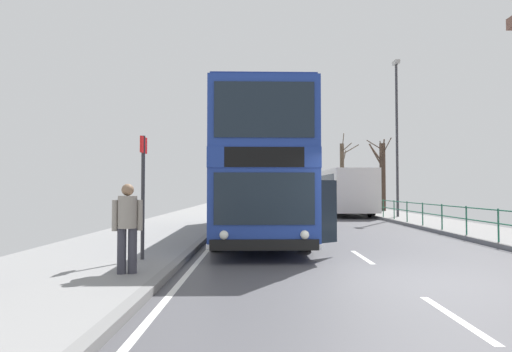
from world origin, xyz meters
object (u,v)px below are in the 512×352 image
object	(u,v)px
bare_tree_far_00	(382,175)
bare_tree_far_01	(342,173)
street_lamp_far_side	(397,127)
pedestrian_with_backpack	(128,221)
bus_stop_sign_near	(143,183)
background_bus_far_lane	(339,191)
double_decker_bus_main	(258,172)

from	to	relation	value
bare_tree_far_00	bare_tree_far_01	world-z (taller)	bare_tree_far_01
bare_tree_far_00	bare_tree_far_01	bearing A→B (deg)	93.58
street_lamp_far_side	bare_tree_far_00	size ratio (longest dim) A/B	1.71
pedestrian_with_backpack	bare_tree_far_00	world-z (taller)	bare_tree_far_00
pedestrian_with_backpack	bus_stop_sign_near	size ratio (longest dim) A/B	0.60
background_bus_far_lane	street_lamp_far_side	world-z (taller)	street_lamp_far_side
double_decker_bus_main	bare_tree_far_01	size ratio (longest dim) A/B	1.63
background_bus_far_lane	bus_stop_sign_near	xyz separation A→B (m)	(-8.05, -19.27, 0.21)
bus_stop_sign_near	bare_tree_far_00	xyz separation A→B (m)	(11.49, 20.71, 0.94)
bus_stop_sign_near	background_bus_far_lane	bearing A→B (deg)	67.34
background_bus_far_lane	bare_tree_far_00	distance (m)	3.91
street_lamp_far_side	bus_stop_sign_near	bearing A→B (deg)	-126.07
double_decker_bus_main	background_bus_far_lane	bearing A→B (deg)	68.00
pedestrian_with_backpack	bus_stop_sign_near	world-z (taller)	bus_stop_sign_near
background_bus_far_lane	bare_tree_far_01	distance (m)	12.68
bare_tree_far_01	pedestrian_with_backpack	bearing A→B (deg)	-107.92
double_decker_bus_main	bus_stop_sign_near	xyz separation A→B (m)	(-2.51, -5.57, -0.47)
pedestrian_with_backpack	double_decker_bus_main	bearing A→B (deg)	71.42
background_bus_far_lane	bare_tree_far_00	world-z (taller)	bare_tree_far_00
double_decker_bus_main	background_bus_far_lane	world-z (taller)	double_decker_bus_main
pedestrian_with_backpack	bare_tree_far_01	xyz separation A→B (m)	(10.67, 33.01, 2.22)
bus_stop_sign_near	bare_tree_far_00	bearing A→B (deg)	60.98
street_lamp_far_side	bare_tree_far_00	world-z (taller)	street_lamp_far_side
bus_stop_sign_near	bare_tree_far_00	distance (m)	23.70
street_lamp_far_side	bare_tree_far_01	bearing A→B (deg)	88.69
bare_tree_far_00	bare_tree_far_01	size ratio (longest dim) A/B	0.75
bus_stop_sign_near	bare_tree_far_01	world-z (taller)	bare_tree_far_01
background_bus_far_lane	bare_tree_far_00	size ratio (longest dim) A/B	2.03
bus_stop_sign_near	bare_tree_far_00	world-z (taller)	bare_tree_far_00
bus_stop_sign_near	street_lamp_far_side	size ratio (longest dim) A/B	0.30
double_decker_bus_main	bus_stop_sign_near	size ratio (longest dim) A/B	4.17
double_decker_bus_main	bare_tree_far_01	xyz separation A→B (m)	(8.30, 25.96, 1.03)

